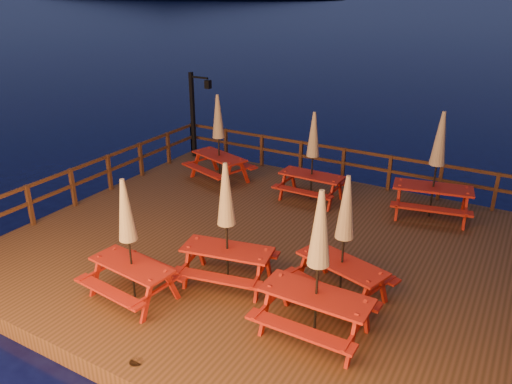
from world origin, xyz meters
TOP-DOWN VIEW (x-y plane):
  - ground at (0.00, 0.00)m, footprint 500.00×500.00m
  - deck at (0.00, 0.00)m, footprint 12.00×10.00m
  - deck_piles at (0.00, 0.00)m, footprint 11.44×9.44m
  - railing at (0.00, 1.78)m, footprint 11.80×9.75m
  - lamp_post at (-5.39, 4.55)m, footprint 0.85×0.18m
  - picnic_table_0 at (-3.42, 3.00)m, footprint 2.30×2.08m
  - picnic_table_1 at (-1.31, -3.21)m, footprint 1.90×1.62m
  - picnic_table_2 at (-0.27, 3.02)m, footprint 1.82×1.50m
  - picnic_table_3 at (2.96, 3.56)m, footprint 2.28×2.00m
  - picnic_table_4 at (2.26, -2.45)m, footprint 1.95×1.61m
  - picnic_table_5 at (0.01, -1.82)m, footprint 2.11×1.86m
  - picnic_table_6 at (2.23, -1.13)m, footprint 2.16×1.94m

SIDE VIEW (x-z plane):
  - deck_piles at x=0.00m, z-range -1.00..0.40m
  - ground at x=0.00m, z-range 0.00..0.00m
  - deck at x=0.00m, z-range 0.00..0.40m
  - railing at x=0.00m, z-range 0.61..1.71m
  - picnic_table_1 at x=-1.31m, z-range 0.45..2.97m
  - picnic_table_6 at x=2.23m, z-range 0.45..3.03m
  - picnic_table_2 at x=-0.27m, z-range 0.45..3.03m
  - picnic_table_5 at x=0.01m, z-range 0.45..3.09m
  - picnic_table_0 at x=-3.42m, z-range 0.45..3.18m
  - picnic_table_4 at x=2.26m, z-range 0.45..3.23m
  - picnic_table_3 at x=2.96m, z-range 0.46..3.33m
  - lamp_post at x=-5.39m, z-range 0.70..3.70m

